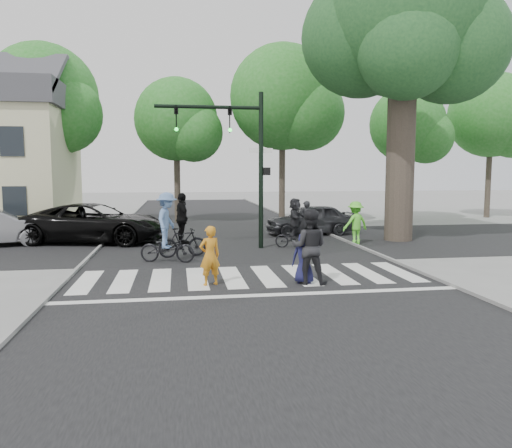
{
  "coord_description": "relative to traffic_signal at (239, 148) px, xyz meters",
  "views": [
    {
      "loc": [
        -2.01,
        -12.87,
        3.0
      ],
      "look_at": [
        0.5,
        3.0,
        1.3
      ],
      "focal_mm": 35.0,
      "sensor_mm": 36.0,
      "label": 1
    }
  ],
  "objects": [
    {
      "name": "bg_tree_2",
      "position": [
        -2.11,
        10.42,
        1.88
      ],
      "size": [
        5.04,
        4.8,
        8.4
      ],
      "color": "brown",
      "rests_on": "ground"
    },
    {
      "name": "road_cross",
      "position": [
        -0.35,
        1.8,
        -3.89
      ],
      "size": [
        70.0,
        10.0,
        0.01
      ],
      "primitive_type": "cube",
      "color": "black",
      "rests_on": "ground"
    },
    {
      "name": "pedestrian_adult",
      "position": [
        1.09,
        -6.33,
        -2.9
      ],
      "size": [
        1.17,
        1.04,
        2.01
      ],
      "primitive_type": "imported",
      "rotation": [
        0.0,
        0.0,
        2.81
      ],
      "color": "black",
      "rests_on": "ground"
    },
    {
      "name": "crosswalk",
      "position": [
        -0.35,
        -5.54,
        -3.89
      ],
      "size": [
        10.0,
        3.85,
        0.01
      ],
      "color": "silver",
      "rests_on": "ground"
    },
    {
      "name": "cyclist_left",
      "position": [
        -2.71,
        -2.54,
        -2.89
      ],
      "size": [
        1.93,
        1.33,
        2.32
      ],
      "color": "black",
      "rests_on": "ground"
    },
    {
      "name": "pedestrian_child",
      "position": [
        0.97,
        -6.26,
        -3.21
      ],
      "size": [
        0.76,
        0.59,
        1.38
      ],
      "primitive_type": "imported",
      "rotation": [
        0.0,
        0.0,
        2.89
      ],
      "color": "#17183F",
      "rests_on": "ground"
    },
    {
      "name": "bystander_hivis",
      "position": [
        4.87,
        0.44,
        -3.01
      ],
      "size": [
        1.28,
        0.95,
        1.77
      ],
      "primitive_type": "imported",
      "rotation": [
        0.0,
        0.0,
        3.43
      ],
      "color": "#60E036",
      "rests_on": "ground"
    },
    {
      "name": "road_stem",
      "position": [
        -0.35,
        -1.2,
        -3.9
      ],
      "size": [
        10.0,
        70.0,
        0.01
      ],
      "primitive_type": "cube",
      "color": "black",
      "rests_on": "ground"
    },
    {
      "name": "bg_tree_1",
      "position": [
        -9.06,
        9.28,
        2.75
      ],
      "size": [
        6.09,
        5.8,
        9.8
      ],
      "color": "brown",
      "rests_on": "ground"
    },
    {
      "name": "bg_tree_4",
      "position": [
        11.88,
        9.93,
        1.73
      ],
      "size": [
        4.83,
        4.6,
        8.15
      ],
      "color": "brown",
      "rests_on": "ground"
    },
    {
      "name": "curb_left",
      "position": [
        -5.4,
        -1.2,
        -3.85
      ],
      "size": [
        0.1,
        70.0,
        0.1
      ],
      "primitive_type": "cube",
      "color": "gray",
      "rests_on": "ground"
    },
    {
      "name": "cyclist_right",
      "position": [
        2.17,
        -0.15,
        -3.02
      ],
      "size": [
        1.64,
        1.52,
        1.96
      ],
      "color": "black",
      "rests_on": "ground"
    },
    {
      "name": "car_grey",
      "position": [
        3.88,
        3.81,
        -3.17
      ],
      "size": [
        4.37,
        2.01,
        1.45
      ],
      "primitive_type": "imported",
      "rotation": [
        0.0,
        0.0,
        -1.5
      ],
      "color": "#2E2F33",
      "rests_on": "ground"
    },
    {
      "name": "pedestrian_woman",
      "position": [
        -1.54,
        -6.1,
        -3.11
      ],
      "size": [
        0.67,
        0.54,
        1.58
      ],
      "primitive_type": "imported",
      "rotation": [
        0.0,
        0.0,
        3.46
      ],
      "color": "orange",
      "rests_on": "ground"
    },
    {
      "name": "bystander_dark",
      "position": [
        3.31,
        2.52,
        -3.06
      ],
      "size": [
        0.65,
        0.46,
        1.69
      ],
      "primitive_type": "imported",
      "rotation": [
        0.0,
        0.0,
        3.23
      ],
      "color": "black",
      "rests_on": "ground"
    },
    {
      "name": "curb_right",
      "position": [
        4.7,
        -1.2,
        -3.85
      ],
      "size": [
        0.1,
        70.0,
        0.1
      ],
      "primitive_type": "cube",
      "color": "gray",
      "rests_on": "ground"
    },
    {
      "name": "bg_tree_3",
      "position": [
        3.95,
        9.07,
        3.04
      ],
      "size": [
        6.3,
        6.0,
        10.2
      ],
      "color": "brown",
      "rests_on": "ground"
    },
    {
      "name": "car_suv",
      "position": [
        -5.8,
        2.59,
        -3.07
      ],
      "size": [
        6.45,
        4.02,
        1.66
      ],
      "primitive_type": "imported",
      "rotation": [
        0.0,
        0.0,
        1.35
      ],
      "color": "black",
      "rests_on": "ground"
    },
    {
      "name": "traffic_signal",
      "position": [
        0.0,
        0.0,
        0.0
      ],
      "size": [
        4.45,
        0.29,
        6.0
      ],
      "color": "black",
      "rests_on": "ground"
    },
    {
      "name": "cyclist_mid",
      "position": [
        -2.21,
        -1.55,
        -2.98
      ],
      "size": [
        1.79,
        1.13,
        2.25
      ],
      "color": "black",
      "rests_on": "ground"
    },
    {
      "name": "ground",
      "position": [
        -0.35,
        -6.2,
        -3.9
      ],
      "size": [
        120.0,
        120.0,
        0.0
      ],
      "primitive_type": "plane",
      "color": "gray",
      "rests_on": "ground"
    },
    {
      "name": "bg_tree_5",
      "position": [
        17.92,
        10.5,
        2.46
      ],
      "size": [
        5.67,
        5.4,
        9.3
      ],
      "color": "brown",
      "rests_on": "ground"
    },
    {
      "name": "eucalyptus",
      "position": [
        7.18,
        1.47,
        5.18
      ],
      "size": [
        8.3,
        7.2,
        13.0
      ],
      "color": "brown",
      "rests_on": "ground"
    }
  ]
}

